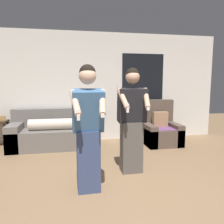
% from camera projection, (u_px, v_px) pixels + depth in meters
% --- Properties ---
extents(ground_plane, '(14.00, 14.00, 0.00)m').
position_uv_depth(ground_plane, '(129.00, 211.00, 2.52)').
color(ground_plane, '#846647').
extents(wall_back, '(6.36, 0.07, 2.70)m').
position_uv_depth(wall_back, '(97.00, 87.00, 5.51)').
color(wall_back, silver).
rests_on(wall_back, ground_plane).
extents(couch, '(1.94, 0.85, 0.86)m').
position_uv_depth(couch, '(55.00, 133.00, 5.01)').
color(couch, slate).
rests_on(couch, ground_plane).
extents(armchair, '(0.82, 0.83, 1.04)m').
position_uv_depth(armchair, '(160.00, 130.00, 5.28)').
color(armchair, brown).
rests_on(armchair, ground_plane).
extents(person_left, '(0.47, 0.50, 1.70)m').
position_uv_depth(person_left, '(88.00, 128.00, 2.86)').
color(person_left, '#384770').
rests_on(person_left, ground_plane).
extents(person_right, '(0.51, 0.47, 1.70)m').
position_uv_depth(person_right, '(132.00, 121.00, 3.51)').
color(person_right, '#56514C').
rests_on(person_right, ground_plane).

